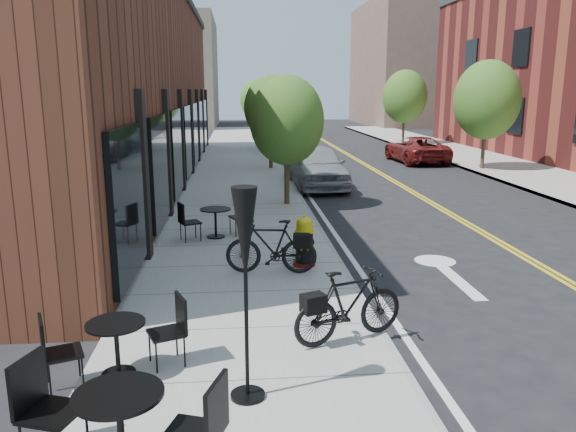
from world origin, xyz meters
name	(u,v)px	position (x,y,z in m)	size (l,w,h in m)	color
ground	(380,330)	(0.00, 0.00, 0.00)	(120.00, 120.00, 0.00)	black
sidewalk_near	(240,200)	(-2.00, 10.00, 0.06)	(4.00, 70.00, 0.12)	#9E9B93
building_near	(115,89)	(-6.50, 14.00, 3.50)	(5.00, 28.00, 7.00)	#472516
bg_building_left	(173,73)	(-8.00, 48.00, 5.00)	(8.00, 14.00, 10.00)	#726656
bg_building_right	(414,64)	(16.00, 50.00, 6.00)	(10.00, 16.00, 12.00)	brown
tree_near_a	(287,120)	(-0.60, 9.00, 2.60)	(2.20, 2.20, 3.81)	#382B1E
tree_near_b	(271,108)	(-0.60, 17.00, 2.71)	(2.30, 2.30, 3.98)	#382B1E
tree_near_c	(262,107)	(-0.60, 25.00, 2.53)	(2.10, 2.10, 3.67)	#382B1E
tree_near_d	(257,100)	(-0.60, 33.00, 2.79)	(2.40, 2.40, 4.11)	#382B1E
tree_far_b	(487,100)	(8.60, 16.00, 3.06)	(2.80, 2.80, 4.62)	#382B1E
tree_far_c	(405,97)	(8.60, 28.00, 3.06)	(2.80, 2.80, 4.62)	#382B1E
fire_hydrant	(304,242)	(-0.80, 2.87, 0.59)	(0.53, 0.53, 1.00)	maroon
bicycle_left	(271,247)	(-1.47, 2.45, 0.63)	(0.48, 1.71, 1.03)	black
bicycle_right	(349,305)	(-0.59, -0.53, 0.63)	(0.48, 1.70, 1.02)	black
bistro_set_a	(120,420)	(-3.14, -3.02, 0.62)	(1.90, 1.05, 1.00)	black
bistro_set_b	(117,341)	(-3.54, -1.23, 0.56)	(1.65, 0.98, 0.87)	black
bistro_set_c	(216,219)	(-2.60, 5.18, 0.57)	(1.67, 1.02, 0.89)	black
patio_umbrella	(245,250)	(-2.00, -1.88, 1.83)	(0.39, 0.39, 2.39)	black
parked_car_a	(317,166)	(0.80, 12.52, 0.78)	(1.84, 4.58, 1.56)	gray
parked_car_b	(293,145)	(0.80, 21.55, 0.70)	(1.48, 4.25, 1.40)	black
parked_car_c	(286,136)	(0.83, 26.04, 0.77)	(2.17, 5.34, 1.55)	silver
parked_car_far	(416,149)	(6.65, 19.23, 0.64)	(2.11, 4.57, 1.27)	maroon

